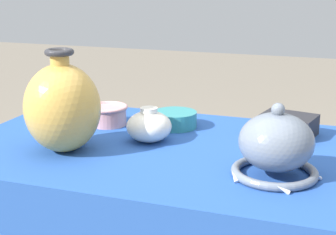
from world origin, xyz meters
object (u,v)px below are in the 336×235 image
Objects in this scene: mosaic_tile_box at (288,125)px; pot_squat_teal at (175,119)px; cup_wide_celadon at (58,111)px; vase_dome_bell at (276,147)px; vase_tall_bulbous at (62,107)px; jar_round_ivory at (149,126)px; cup_wide_rose at (108,114)px.

pot_squat_teal is at bearing -162.41° from mosaic_tile_box.
cup_wide_celadon is at bearing -160.68° from mosaic_tile_box.
vase_dome_bell is at bearing -41.09° from pot_squat_teal.
vase_tall_bulbous reaches higher than cup_wide_celadon.
cup_wide_rose is at bearing 148.47° from jar_round_ivory.
pot_squat_teal is 1.22× the size of cup_wide_celadon.
vase_tall_bulbous is 2.13× the size of jar_round_ivory.
vase_tall_bulbous reaches higher than cup_wide_rose.
vase_tall_bulbous is at bearing -90.64° from cup_wide_rose.
jar_round_ivory is at bearing -140.45° from mosaic_tile_box.
jar_round_ivory is at bearing -15.69° from cup_wide_celadon.
jar_round_ivory is at bearing -31.53° from cup_wide_rose.
vase_tall_bulbous reaches higher than jar_round_ivory.
vase_tall_bulbous reaches higher than vase_dome_bell.
vase_tall_bulbous is 0.41m from pot_squat_teal.
vase_tall_bulbous reaches higher than mosaic_tile_box.
pot_squat_teal is (0.22, 0.32, -0.10)m from vase_tall_bulbous.
cup_wide_rose is (0.00, 0.28, -0.09)m from vase_tall_bulbous.
vase_dome_bell is (0.59, 0.00, -0.05)m from vase_tall_bulbous.
jar_round_ivory is (-0.39, -0.20, 0.01)m from mosaic_tile_box.
pot_squat_teal is at bearing 8.47° from cup_wide_celadon.
vase_dome_bell reaches higher than mosaic_tile_box.
cup_wide_celadon is at bearing 164.31° from jar_round_ivory.
cup_wide_rose is at bearing -159.82° from mosaic_tile_box.
jar_round_ivory is 0.39m from cup_wide_celadon.
mosaic_tile_box is at bearing 31.48° from vase_tall_bulbous.
mosaic_tile_box is at bearing 6.94° from cup_wide_celadon.
vase_tall_bulbous is at bearing -179.74° from vase_dome_bell.
cup_wide_rose is (-0.58, -0.08, 0.00)m from mosaic_tile_box.
vase_dome_bell is 0.65m from cup_wide_rose.
vase_dome_bell reaches higher than cup_wide_celadon.
vase_tall_bulbous is 1.28× the size of vase_dome_bell.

